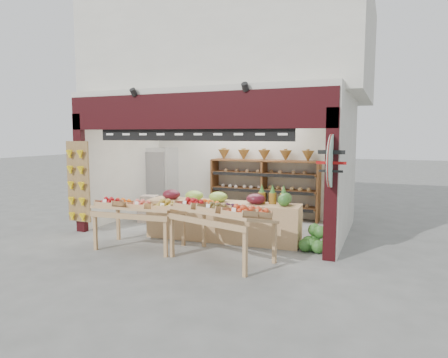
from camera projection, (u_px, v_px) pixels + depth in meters
ground at (211, 232)px, 9.02m from camera, size 60.00×60.00×0.00m
shop_structure at (237, 66)px, 10.07m from camera, size 6.36×5.12×5.40m
banana_board at (77, 183)px, 8.86m from camera, size 0.60×0.15×1.80m
gift_sign at (331, 161)px, 6.73m from camera, size 0.04×0.93×0.92m
back_shelving at (264, 176)px, 10.46m from camera, size 2.89×0.47×1.80m
refrigerator at (162, 179)px, 11.53m from camera, size 0.72×0.72×1.82m
cardboard_stack at (158, 212)px, 10.03m from camera, size 1.04×0.82×0.68m
mid_counter at (222, 219)px, 8.30m from camera, size 3.26×0.82×1.03m
display_table_left at (136, 208)px, 7.77m from camera, size 1.66×1.01×1.02m
display_table_right at (222, 212)px, 6.91m from camera, size 1.94×1.41×1.09m
watermelon_pile at (317, 242)px, 7.58m from camera, size 0.67×0.63×0.48m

